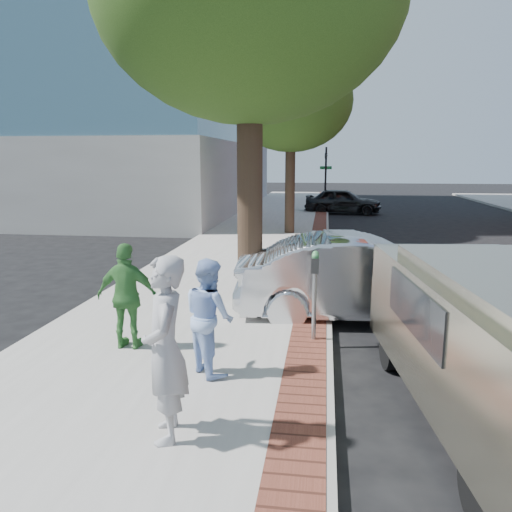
% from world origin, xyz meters
% --- Properties ---
extents(ground, '(120.00, 120.00, 0.00)m').
position_xyz_m(ground, '(0.00, 0.00, 0.00)').
color(ground, black).
rests_on(ground, ground).
extents(sidewalk, '(5.00, 60.00, 0.15)m').
position_xyz_m(sidewalk, '(-1.50, 8.00, 0.07)').
color(sidewalk, '#9E9991').
rests_on(sidewalk, ground).
extents(brick_strip, '(0.60, 60.00, 0.01)m').
position_xyz_m(brick_strip, '(0.70, 8.00, 0.15)').
color(brick_strip, brown).
rests_on(brick_strip, sidewalk).
extents(curb, '(0.10, 60.00, 0.15)m').
position_xyz_m(curb, '(1.05, 8.00, 0.07)').
color(curb, gray).
rests_on(curb, ground).
extents(office_tower, '(18.00, 22.00, 24.00)m').
position_xyz_m(office_tower, '(-13.00, 22.00, 12.00)').
color(office_tower, slate).
rests_on(office_tower, ground).
extents(office_base, '(18.20, 22.20, 4.00)m').
position_xyz_m(office_base, '(-13.00, 22.00, 2.00)').
color(office_base, gray).
rests_on(office_base, ground).
extents(signal_near, '(0.70, 0.15, 3.80)m').
position_xyz_m(signal_near, '(0.90, 22.00, 2.25)').
color(signal_near, black).
rests_on(signal_near, ground).
extents(tree_far, '(4.80, 4.80, 7.14)m').
position_xyz_m(tree_far, '(-0.50, 12.00, 5.30)').
color(tree_far, black).
rests_on(tree_far, sidewalk).
extents(parking_meter, '(0.12, 0.32, 1.47)m').
position_xyz_m(parking_meter, '(0.79, -0.28, 1.21)').
color(parking_meter, gray).
rests_on(parking_meter, sidewalk).
extents(person_gray, '(0.65, 0.82, 1.98)m').
position_xyz_m(person_gray, '(-0.69, -3.44, 1.14)').
color(person_gray, '#9D9DA1').
rests_on(person_gray, sidewalk).
extents(person_officer, '(0.98, 0.99, 1.62)m').
position_xyz_m(person_officer, '(-0.62, -1.74, 0.96)').
color(person_officer, '#98B7EB').
rests_on(person_officer, sidewalk).
extents(person_green, '(0.98, 0.42, 1.67)m').
position_xyz_m(person_green, '(-2.09, -1.03, 0.99)').
color(person_green, '#3E803A').
rests_on(person_green, sidewalk).
extents(sedan_silver, '(5.13, 2.19, 1.64)m').
position_xyz_m(sedan_silver, '(1.72, 1.43, 0.82)').
color(sedan_silver, silver).
rests_on(sedan_silver, ground).
extents(bg_car, '(4.47, 2.18, 1.47)m').
position_xyz_m(bg_car, '(1.93, 20.95, 0.73)').
color(bg_car, black).
rests_on(bg_car, ground).
extents(van, '(2.55, 5.37, 1.91)m').
position_xyz_m(van, '(2.98, -2.29, 1.05)').
color(van, '#9C9780').
rests_on(van, ground).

